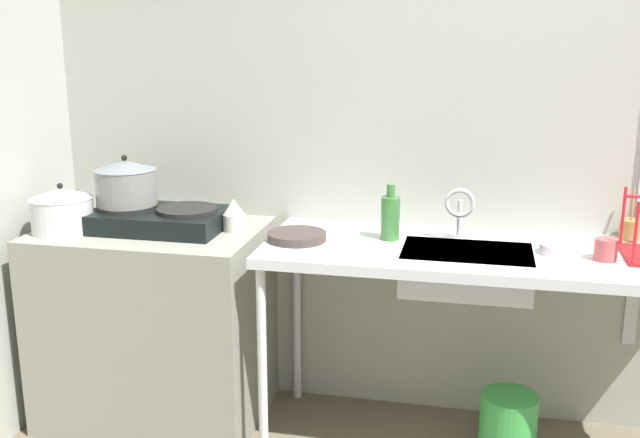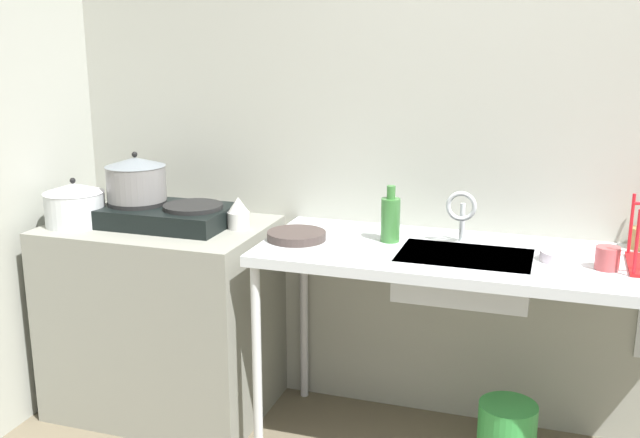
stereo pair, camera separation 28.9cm
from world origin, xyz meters
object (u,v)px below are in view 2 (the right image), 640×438
percolator (238,213)px  bottle_by_sink (390,218)px  stove (165,214)px  pot_beside_stove (75,204)px  pot_on_left_burner (136,179)px  bucket_on_floor (506,436)px  small_bowl_on_drainboard (560,256)px  sink_basin (464,275)px  frying_pan (297,236)px  faucet (461,209)px  cup_by_rack (607,258)px

percolator → bottle_by_sink: (0.64, 0.01, 0.03)m
stove → pot_beside_stove: bearing=-161.6°
pot_on_left_burner → bucket_on_floor: (1.58, -0.03, -0.90)m
stove → small_bowl_on_drainboard: (1.59, -0.00, -0.03)m
sink_basin → frying_pan: bearing=-179.9°
pot_beside_stove → sink_basin: pot_beside_stove is taller
stove → pot_on_left_burner: 0.19m
bottle_by_sink → bucket_on_floor: (0.49, -0.09, -0.80)m
bottle_by_sink → sink_basin: bearing=-16.9°
faucet → small_bowl_on_drainboard: size_ratio=1.46×
faucet → bucket_on_floor: faucet is taller
pot_beside_stove → cup_by_rack: bearing=1.9°
stove → bottle_by_sink: 0.96m
sink_basin → percolator: bearing=175.0°
faucet → cup_by_rack: 0.56m
cup_by_rack → small_bowl_on_drainboard: (-0.15, 0.05, -0.02)m
cup_by_rack → small_bowl_on_drainboard: cup_by_rack is taller
stove → cup_by_rack: stove is taller
sink_basin → faucet: bearing=104.8°
stove → small_bowl_on_drainboard: bearing=-0.0°
percolator → bottle_by_sink: bearing=0.9°
pot_beside_stove → small_bowl_on_drainboard: (1.94, 0.12, -0.07)m
percolator → faucet: faucet is taller
pot_on_left_burner → percolator: bearing=5.7°
stove → bucket_on_floor: size_ratio=2.05×
percolator → small_bowl_on_drainboard: 1.27m
pot_on_left_burner → pot_beside_stove: size_ratio=1.00×
stove → percolator: bearing=8.0°
sink_basin → frying_pan: frying_pan is taller
pot_beside_stove → bucket_on_floor: 1.97m
percolator → pot_on_left_burner: bearing=-174.3°
bucket_on_floor → pot_on_left_burner: bearing=178.8°
sink_basin → small_bowl_on_drainboard: 0.35m
bottle_by_sink → pot_beside_stove: bearing=-172.5°
faucet → frying_pan: size_ratio=0.90×
percolator → small_bowl_on_drainboard: percolator is taller
pot_beside_stove → small_bowl_on_drainboard: bearing=3.5°
faucet → bucket_on_floor: 0.88m
sink_basin → bottle_by_sink: bearing=163.1°
percolator → sink_basin: percolator is taller
percolator → bucket_on_floor: percolator is taller
pot_on_left_burner → faucet: bearing=4.7°
pot_on_left_burner → percolator: 0.47m
faucet → frying_pan: bearing=-166.5°
percolator → bucket_on_floor: bearing=-3.9°
frying_pan → bottle_by_sink: (0.35, 0.09, 0.08)m
pot_beside_stove → bucket_on_floor: pot_beside_stove is taller
frying_pan → sink_basin: bearing=0.1°
small_bowl_on_drainboard → bucket_on_floor: bearing=-166.9°
pot_beside_stove → frying_pan: size_ratio=1.08×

